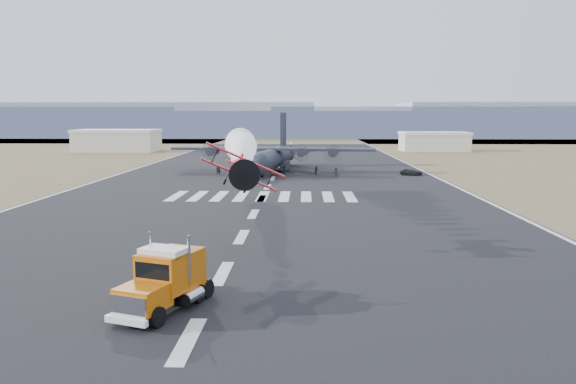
{
  "coord_description": "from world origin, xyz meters",
  "views": [
    {
      "loc": [
        5.81,
        -26.51,
        11.16
      ],
      "look_at": [
        4.24,
        25.44,
        4.0
      ],
      "focal_mm": 35.0,
      "sensor_mm": 36.0,
      "label": 1
    }
  ],
  "objects_px": {
    "support_vehicle": "(411,172)",
    "crew_a": "(217,170)",
    "crew_d": "(261,171)",
    "hangar_right": "(434,141)",
    "aerobatic_biplane": "(241,169)",
    "transport_aircraft": "(274,156)",
    "crew_e": "(284,170)",
    "crew_b": "(316,170)",
    "crew_c": "(336,172)",
    "crew_h": "(247,170)",
    "crew_f": "(251,171)",
    "hangar_left": "(117,140)",
    "crew_g": "(219,170)",
    "semi_truck": "(166,279)"
  },
  "relations": [
    {
      "from": "hangar_right",
      "to": "aerobatic_biplane",
      "type": "xyz_separation_m",
      "value": [
        -45.31,
        -132.26,
        3.89
      ]
    },
    {
      "from": "support_vehicle",
      "to": "crew_g",
      "type": "distance_m",
      "value": 36.07
    },
    {
      "from": "crew_b",
      "to": "crew_d",
      "type": "height_order",
      "value": "crew_b"
    },
    {
      "from": "hangar_left",
      "to": "semi_truck",
      "type": "height_order",
      "value": "hangar_left"
    },
    {
      "from": "crew_b",
      "to": "crew_d",
      "type": "bearing_deg",
      "value": 78.82
    },
    {
      "from": "transport_aircraft",
      "to": "support_vehicle",
      "type": "relative_size",
      "value": 9.57
    },
    {
      "from": "hangar_right",
      "to": "support_vehicle",
      "type": "xyz_separation_m",
      "value": [
        -20.33,
        -71.8,
        -2.42
      ]
    },
    {
      "from": "transport_aircraft",
      "to": "crew_d",
      "type": "height_order",
      "value": "transport_aircraft"
    },
    {
      "from": "support_vehicle",
      "to": "crew_a",
      "type": "bearing_deg",
      "value": 105.37
    },
    {
      "from": "aerobatic_biplane",
      "to": "support_vehicle",
      "type": "xyz_separation_m",
      "value": [
        24.98,
        60.46,
        -6.31
      ]
    },
    {
      "from": "aerobatic_biplane",
      "to": "crew_f",
      "type": "height_order",
      "value": "aerobatic_biplane"
    },
    {
      "from": "hangar_right",
      "to": "support_vehicle",
      "type": "bearing_deg",
      "value": -105.81
    },
    {
      "from": "transport_aircraft",
      "to": "crew_b",
      "type": "relative_size",
      "value": 24.85
    },
    {
      "from": "crew_a",
      "to": "crew_f",
      "type": "bearing_deg",
      "value": 105.57
    },
    {
      "from": "crew_b",
      "to": "crew_c",
      "type": "height_order",
      "value": "crew_c"
    },
    {
      "from": "hangar_right",
      "to": "crew_c",
      "type": "relative_size",
      "value": 12.24
    },
    {
      "from": "hangar_left",
      "to": "semi_truck",
      "type": "xyz_separation_m",
      "value": [
        49.81,
        -140.44,
        -1.61
      ]
    },
    {
      "from": "crew_e",
      "to": "hangar_right",
      "type": "bearing_deg",
      "value": 133.8
    },
    {
      "from": "hangar_right",
      "to": "crew_d",
      "type": "xyz_separation_m",
      "value": [
        -48.35,
        -72.23,
        -2.22
      ]
    },
    {
      "from": "crew_h",
      "to": "transport_aircraft",
      "type": "bearing_deg",
      "value": -124.76
    },
    {
      "from": "crew_d",
      "to": "crew_e",
      "type": "bearing_deg",
      "value": -73.33
    },
    {
      "from": "crew_b",
      "to": "hangar_left",
      "type": "bearing_deg",
      "value": 25.84
    },
    {
      "from": "crew_a",
      "to": "crew_f",
      "type": "relative_size",
      "value": 1.04
    },
    {
      "from": "support_vehicle",
      "to": "crew_b",
      "type": "bearing_deg",
      "value": 104.43
    },
    {
      "from": "crew_h",
      "to": "crew_g",
      "type": "bearing_deg",
      "value": -15.6
    },
    {
      "from": "hangar_left",
      "to": "crew_f",
      "type": "distance_m",
      "value": 83.8
    },
    {
      "from": "crew_a",
      "to": "crew_b",
      "type": "xyz_separation_m",
      "value": [
        18.74,
        0.08,
        -0.0
      ]
    },
    {
      "from": "hangar_right",
      "to": "crew_a",
      "type": "distance_m",
      "value": 91.23
    },
    {
      "from": "crew_a",
      "to": "crew_d",
      "type": "height_order",
      "value": "crew_a"
    },
    {
      "from": "aerobatic_biplane",
      "to": "crew_e",
      "type": "xyz_separation_m",
      "value": [
        1.14,
        61.99,
        -6.12
      ]
    },
    {
      "from": "transport_aircraft",
      "to": "crew_b",
      "type": "height_order",
      "value": "transport_aircraft"
    },
    {
      "from": "crew_g",
      "to": "crew_h",
      "type": "height_order",
      "value": "crew_g"
    },
    {
      "from": "hangar_right",
      "to": "semi_truck",
      "type": "relative_size",
      "value": 2.48
    },
    {
      "from": "support_vehicle",
      "to": "crew_a",
      "type": "distance_m",
      "value": 36.44
    },
    {
      "from": "semi_truck",
      "to": "crew_g",
      "type": "height_order",
      "value": "semi_truck"
    },
    {
      "from": "transport_aircraft",
      "to": "crew_e",
      "type": "height_order",
      "value": "transport_aircraft"
    },
    {
      "from": "hangar_right",
      "to": "crew_d",
      "type": "distance_m",
      "value": 86.94
    },
    {
      "from": "semi_truck",
      "to": "support_vehicle",
      "type": "distance_m",
      "value": 78.74
    },
    {
      "from": "aerobatic_biplane",
      "to": "crew_h",
      "type": "bearing_deg",
      "value": 89.16
    },
    {
      "from": "support_vehicle",
      "to": "crew_b",
      "type": "relative_size",
      "value": 2.6
    },
    {
      "from": "transport_aircraft",
      "to": "crew_c",
      "type": "relative_size",
      "value": 24.1
    },
    {
      "from": "crew_d",
      "to": "crew_g",
      "type": "relative_size",
      "value": 0.83
    },
    {
      "from": "hangar_right",
      "to": "semi_truck",
      "type": "bearing_deg",
      "value": -108.33
    },
    {
      "from": "crew_a",
      "to": "crew_d",
      "type": "bearing_deg",
      "value": 119.1
    },
    {
      "from": "support_vehicle",
      "to": "crew_h",
      "type": "relative_size",
      "value": 2.37
    },
    {
      "from": "crew_d",
      "to": "support_vehicle",
      "type": "bearing_deg",
      "value": -97.51
    },
    {
      "from": "aerobatic_biplane",
      "to": "crew_a",
      "type": "distance_m",
      "value": 62.25
    },
    {
      "from": "semi_truck",
      "to": "crew_e",
      "type": "relative_size",
      "value": 5.27
    },
    {
      "from": "crew_c",
      "to": "crew_f",
      "type": "xyz_separation_m",
      "value": [
        -15.49,
        1.64,
        -0.05
      ]
    },
    {
      "from": "crew_d",
      "to": "semi_truck",
      "type": "bearing_deg",
      "value": 171.74
    }
  ]
}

